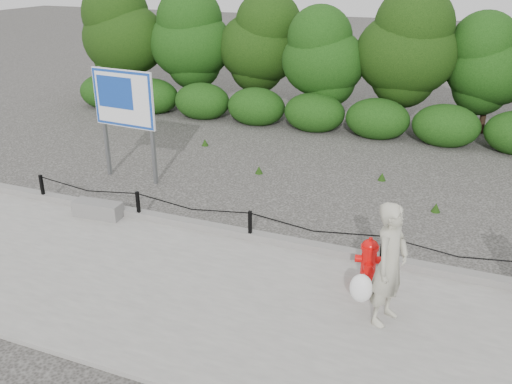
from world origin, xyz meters
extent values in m
plane|color=#2D2B28|center=(0.00, 0.00, 0.00)|extent=(90.00, 90.00, 0.00)
cube|color=gray|center=(0.00, -2.00, 0.04)|extent=(14.00, 4.00, 0.08)
cube|color=slate|center=(0.00, 0.05, 0.15)|extent=(14.00, 0.22, 0.14)
cube|color=black|center=(-5.00, 0.00, 0.38)|extent=(0.06, 0.06, 0.60)
cube|color=black|center=(-2.50, 0.00, 0.38)|extent=(0.06, 0.06, 0.60)
cube|color=black|center=(0.00, 0.00, 0.38)|extent=(0.06, 0.06, 0.60)
cube|color=black|center=(2.50, 0.00, 0.38)|extent=(0.06, 0.06, 0.60)
cylinder|color=black|center=(-3.75, 0.00, 0.60)|extent=(2.50, 0.02, 0.02)
cylinder|color=black|center=(-1.25, 0.00, 0.60)|extent=(2.50, 0.02, 0.02)
cylinder|color=black|center=(1.25, 0.00, 0.60)|extent=(2.50, 0.02, 0.02)
cylinder|color=black|center=(3.75, 0.00, 0.60)|extent=(2.50, 0.02, 0.02)
cylinder|color=black|center=(-8.50, 8.60, 1.07)|extent=(0.18, 0.18, 2.15)
ellipsoid|color=#2B5213|center=(-8.50, 8.60, 2.58)|extent=(3.18, 2.75, 3.44)
cylinder|color=black|center=(-6.00, 9.00, 1.03)|extent=(0.18, 0.18, 2.06)
ellipsoid|color=#2B5213|center=(-6.00, 9.00, 2.47)|extent=(3.05, 2.63, 3.29)
cylinder|color=black|center=(-3.50, 9.40, 1.01)|extent=(0.18, 0.18, 2.02)
ellipsoid|color=#2B5213|center=(-3.50, 9.40, 2.42)|extent=(2.98, 2.58, 3.22)
cylinder|color=black|center=(-1.00, 8.60, 0.92)|extent=(0.18, 0.18, 1.84)
ellipsoid|color=#2B5213|center=(-1.00, 8.60, 2.21)|extent=(2.72, 2.35, 2.94)
cylinder|color=black|center=(1.50, 9.00, 1.07)|extent=(0.18, 0.18, 2.14)
ellipsoid|color=#2B5213|center=(1.50, 9.00, 2.56)|extent=(3.16, 2.74, 3.42)
cylinder|color=black|center=(4.00, 9.40, 0.90)|extent=(0.18, 0.18, 1.80)
ellipsoid|color=#2B5213|center=(4.00, 9.40, 2.16)|extent=(2.66, 2.30, 2.88)
cylinder|color=red|center=(2.39, -0.72, 0.11)|extent=(0.48, 0.48, 0.07)
cylinder|color=red|center=(2.39, -0.72, 0.45)|extent=(0.29, 0.29, 0.61)
cylinder|color=red|center=(2.39, -0.72, 0.78)|extent=(0.35, 0.35, 0.06)
ellipsoid|color=red|center=(2.39, -0.72, 0.81)|extent=(0.31, 0.31, 0.19)
cylinder|color=red|center=(2.39, -0.72, 0.92)|extent=(0.08, 0.08, 0.06)
cylinder|color=red|center=(2.23, -0.76, 0.55)|extent=(0.14, 0.14, 0.12)
cylinder|color=red|center=(2.56, -0.69, 0.55)|extent=(0.14, 0.14, 0.12)
cylinder|color=red|center=(2.43, -0.90, 0.49)|extent=(0.19, 0.17, 0.17)
cylinder|color=slate|center=(2.36, -0.87, 0.40)|extent=(0.01, 0.06, 0.13)
imported|color=#ADAA94|center=(2.82, -1.58, 1.03)|extent=(0.65, 0.80, 1.90)
ellipsoid|color=white|center=(2.47, -1.73, 0.63)|extent=(0.34, 0.27, 0.46)
cube|color=slate|center=(-3.34, -0.25, 0.24)|extent=(1.06, 0.44, 0.33)
cube|color=slate|center=(-4.71, 2.05, 1.36)|extent=(0.09, 0.09, 2.72)
cube|color=slate|center=(-3.29, 1.94, 1.36)|extent=(0.09, 0.09, 2.72)
cube|color=white|center=(-4.01, 1.94, 2.04)|extent=(1.70, 0.19, 1.36)
cube|color=#163E9F|center=(-4.01, 1.91, 2.04)|extent=(1.66, 0.13, 1.32)
cube|color=#163E9F|center=(-4.21, 1.91, 2.18)|extent=(1.02, 0.09, 0.75)
camera|label=1|loc=(3.53, -8.51, 5.04)|focal=38.00mm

